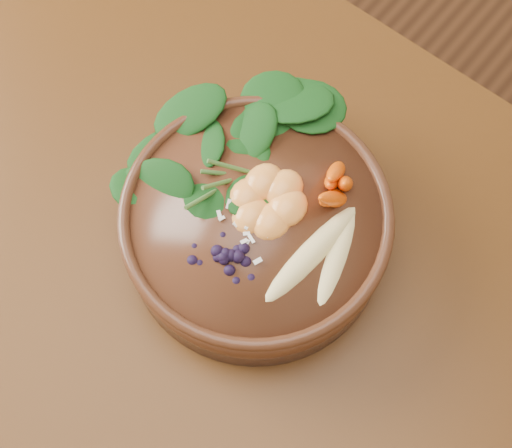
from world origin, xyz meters
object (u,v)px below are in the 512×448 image
at_px(banana_halves, 325,250).
at_px(mandarin_cluster, 268,196).
at_px(stoneware_bowl, 256,228).
at_px(carrot_cluster, 343,169).
at_px(blueberry_pile, 223,252).
at_px(kale_heap, 255,141).
at_px(dining_table, 21,234).

bearing_deg(banana_halves, mandarin_cluster, 170.25).
distance_m(stoneware_bowl, mandarin_cluster, 0.05).
height_order(carrot_cluster, blueberry_pile, carrot_cluster).
distance_m(carrot_cluster, blueberry_pile, 0.13).
height_order(carrot_cluster, mandarin_cluster, carrot_cluster).
bearing_deg(banana_halves, kale_heap, 156.45).
relative_size(carrot_cluster, blueberry_pile, 0.60).
xyz_separation_m(carrot_cluster, banana_halves, (0.03, -0.06, -0.02)).
distance_m(stoneware_bowl, blueberry_pile, 0.08).
relative_size(dining_table, banana_halves, 10.84).
relative_size(banana_halves, blueberry_pile, 1.23).
height_order(dining_table, mandarin_cluster, mandarin_cluster).
bearing_deg(stoneware_bowl, dining_table, -150.00).
distance_m(banana_halves, blueberry_pile, 0.09).
distance_m(stoneware_bowl, banana_halves, 0.09).
distance_m(kale_heap, blueberry_pile, 0.12).
relative_size(carrot_cluster, banana_halves, 0.49).
distance_m(stoneware_bowl, carrot_cluster, 0.11).
xyz_separation_m(carrot_cluster, mandarin_cluster, (-0.04, -0.06, -0.02)).
xyz_separation_m(stoneware_bowl, carrot_cluster, (0.04, 0.07, 0.07)).
relative_size(dining_table, blueberry_pile, 13.28).
distance_m(carrot_cluster, mandarin_cluster, 0.07).
relative_size(banana_halves, mandarin_cluster, 1.79).
bearing_deg(blueberry_pile, mandarin_cluster, 93.75).
height_order(dining_table, carrot_cluster, carrot_cluster).
relative_size(stoneware_bowl, blueberry_pile, 2.16).
distance_m(mandarin_cluster, blueberry_pile, 0.07).
xyz_separation_m(kale_heap, blueberry_pile, (0.05, -0.11, -0.00)).
bearing_deg(blueberry_pile, banana_halves, 41.50).
xyz_separation_m(kale_heap, banana_halves, (0.12, -0.04, -0.01)).
distance_m(dining_table, kale_heap, 0.33).
xyz_separation_m(dining_table, banana_halves, (0.32, 0.15, 0.18)).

